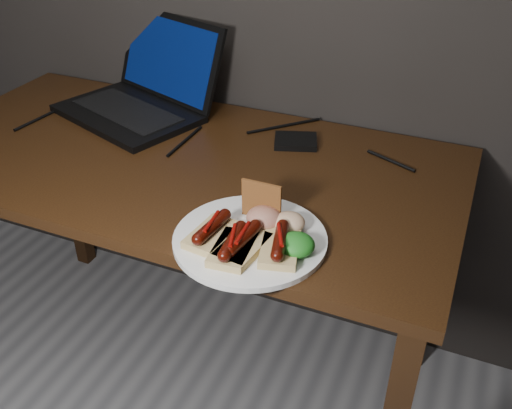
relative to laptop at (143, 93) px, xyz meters
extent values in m
cube|color=#36210D|center=(0.23, -0.21, -0.07)|extent=(1.40, 0.70, 0.03)
cube|color=#36210D|center=(-0.42, 0.09, -0.44)|extent=(0.05, 0.05, 0.72)
cube|color=#36210D|center=(0.88, 0.09, -0.44)|extent=(0.05, 0.05, 0.72)
cube|color=black|center=(-0.02, -0.06, -0.04)|extent=(0.46, 0.38, 0.02)
cube|color=black|center=(-0.02, -0.06, -0.03)|extent=(0.37, 0.25, 0.00)
cube|color=black|center=(0.04, 0.10, 0.08)|extent=(0.40, 0.22, 0.23)
cube|color=#071747|center=(0.04, 0.10, 0.08)|extent=(0.36, 0.19, 0.20)
cube|color=black|center=(0.48, -0.03, -0.04)|extent=(0.13, 0.12, 0.02)
cylinder|color=black|center=(0.21, -0.13, -0.05)|extent=(0.01, 0.18, 0.01)
cylinder|color=black|center=(0.42, 0.05, -0.05)|extent=(0.16, 0.17, 0.01)
cylinder|color=black|center=(0.73, -0.03, -0.05)|extent=(0.13, 0.06, 0.01)
cylinder|color=black|center=(-0.24, -0.16, -0.05)|extent=(0.03, 0.20, 0.01)
cylinder|color=white|center=(0.54, -0.46, -0.05)|extent=(0.35, 0.35, 0.01)
cube|color=#DDC582|center=(0.47, -0.50, -0.03)|extent=(0.08, 0.12, 0.02)
cylinder|color=#440B04|center=(0.47, -0.50, -0.01)|extent=(0.04, 0.10, 0.02)
sphere|color=#440B04|center=(0.47, -0.54, -0.01)|extent=(0.02, 0.02, 0.02)
sphere|color=#440B04|center=(0.48, -0.45, -0.01)|extent=(0.02, 0.02, 0.02)
cylinder|color=#730905|center=(0.47, -0.50, 0.00)|extent=(0.01, 0.07, 0.01)
cube|color=#DDC582|center=(0.55, -0.51, -0.03)|extent=(0.08, 0.12, 0.02)
cylinder|color=#440B04|center=(0.55, -0.51, -0.01)|extent=(0.04, 0.10, 0.02)
sphere|color=#440B04|center=(0.54, -0.55, -0.01)|extent=(0.03, 0.02, 0.02)
sphere|color=#440B04|center=(0.55, -0.46, -0.01)|extent=(0.03, 0.02, 0.02)
cylinder|color=#730905|center=(0.55, -0.51, 0.00)|extent=(0.01, 0.07, 0.01)
cube|color=#DDC582|center=(0.61, -0.49, -0.03)|extent=(0.10, 0.13, 0.02)
cylinder|color=#440B04|center=(0.61, -0.49, -0.01)|extent=(0.05, 0.10, 0.02)
sphere|color=#440B04|center=(0.62, -0.53, -0.01)|extent=(0.03, 0.02, 0.02)
sphere|color=#440B04|center=(0.60, -0.44, -0.01)|extent=(0.03, 0.02, 0.02)
cylinder|color=#730905|center=(0.61, -0.49, 0.00)|extent=(0.04, 0.07, 0.01)
cube|color=#DDC582|center=(0.53, -0.52, -0.03)|extent=(0.08, 0.12, 0.02)
cylinder|color=#440B04|center=(0.53, -0.52, -0.01)|extent=(0.03, 0.10, 0.02)
sphere|color=#440B04|center=(0.54, -0.57, -0.01)|extent=(0.03, 0.02, 0.02)
sphere|color=#440B04|center=(0.53, -0.48, -0.01)|extent=(0.03, 0.02, 0.02)
cylinder|color=#730905|center=(0.53, -0.52, 0.00)|extent=(0.03, 0.07, 0.01)
cube|color=brown|center=(0.54, -0.39, 0.00)|extent=(0.08, 0.01, 0.08)
ellipsoid|color=#1C6313|center=(0.64, -0.47, -0.02)|extent=(0.07, 0.07, 0.04)
ellipsoid|color=maroon|center=(0.55, -0.42, -0.02)|extent=(0.07, 0.07, 0.04)
ellipsoid|color=beige|center=(0.60, -0.41, -0.02)|extent=(0.06, 0.06, 0.04)
camera|label=1|loc=(0.91, -1.29, 0.63)|focal=40.00mm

